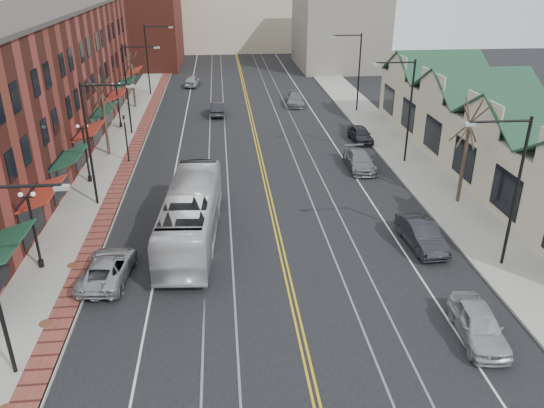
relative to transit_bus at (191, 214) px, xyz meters
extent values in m
plane|color=black|center=(5.00, -10.58, -1.61)|extent=(160.00, 160.00, 0.00)
cube|color=gray|center=(-7.00, 9.42, -1.54)|extent=(4.00, 120.00, 0.15)
cube|color=gray|center=(17.00, 9.42, -1.54)|extent=(4.00, 120.00, 0.15)
cube|color=maroon|center=(-14.00, 16.42, 3.89)|extent=(10.00, 50.00, 11.00)
cube|color=#BCAF90|center=(23.00, 9.42, 0.69)|extent=(8.00, 36.00, 4.60)
cube|color=maroon|center=(-11.00, 59.42, 5.39)|extent=(14.00, 18.00, 14.00)
cube|color=#BCAF90|center=(5.00, 74.42, 2.89)|extent=(22.00, 14.00, 9.00)
cube|color=slate|center=(20.00, 54.42, 3.89)|extent=(12.00, 16.00, 11.00)
cylinder|color=black|center=(-5.00, -10.58, 6.34)|extent=(3.00, 0.12, 0.12)
cube|color=#999999|center=(-3.50, -10.58, 6.24)|extent=(0.50, 0.25, 0.15)
cylinder|color=black|center=(-6.50, 5.42, 2.54)|extent=(0.16, 0.16, 8.00)
cylinder|color=black|center=(-5.00, 5.42, 6.34)|extent=(3.00, 0.12, 0.12)
cube|color=#999999|center=(-3.50, 5.42, 6.24)|extent=(0.50, 0.25, 0.15)
cylinder|color=black|center=(-6.50, 21.42, 2.54)|extent=(0.16, 0.16, 8.00)
cylinder|color=black|center=(-5.00, 21.42, 6.34)|extent=(3.00, 0.12, 0.12)
cube|color=#999999|center=(-3.50, 21.42, 6.24)|extent=(0.50, 0.25, 0.15)
cylinder|color=black|center=(-6.50, 37.42, 2.54)|extent=(0.16, 0.16, 8.00)
cylinder|color=black|center=(-5.00, 37.42, 6.34)|extent=(3.00, 0.12, 0.12)
cube|color=#999999|center=(-3.50, 37.42, 6.24)|extent=(0.50, 0.25, 0.15)
cylinder|color=black|center=(16.50, -4.58, 2.54)|extent=(0.16, 0.16, 8.00)
cylinder|color=black|center=(15.00, -4.58, 6.34)|extent=(3.00, 0.12, 0.12)
cube|color=#999999|center=(13.50, -4.58, 6.24)|extent=(0.50, 0.25, 0.15)
cylinder|color=black|center=(16.50, 11.42, 2.54)|extent=(0.16, 0.16, 8.00)
cylinder|color=black|center=(15.00, 11.42, 6.34)|extent=(3.00, 0.12, 0.12)
cube|color=#999999|center=(13.50, 11.42, 6.24)|extent=(0.50, 0.25, 0.15)
cylinder|color=black|center=(16.50, 27.42, 2.54)|extent=(0.16, 0.16, 8.00)
cylinder|color=black|center=(15.00, 27.42, 6.34)|extent=(3.00, 0.12, 0.12)
cube|color=#999999|center=(13.50, 27.42, 6.24)|extent=(0.50, 0.25, 0.15)
cylinder|color=black|center=(-7.80, -2.58, -1.26)|extent=(0.28, 0.28, 0.40)
cylinder|color=black|center=(-7.80, -2.58, 0.54)|extent=(0.14, 0.14, 4.00)
cube|color=black|center=(-7.80, -2.58, 2.54)|extent=(0.60, 0.06, 0.06)
sphere|color=white|center=(-8.10, -2.58, 2.69)|extent=(0.24, 0.24, 0.24)
sphere|color=white|center=(-7.50, -2.58, 2.69)|extent=(0.24, 0.24, 0.24)
cylinder|color=black|center=(-7.80, 9.42, -1.26)|extent=(0.28, 0.28, 0.40)
cylinder|color=black|center=(-7.80, 9.42, 0.54)|extent=(0.14, 0.14, 4.00)
cube|color=black|center=(-7.80, 9.42, 2.54)|extent=(0.60, 0.06, 0.06)
sphere|color=white|center=(-8.10, 9.42, 2.69)|extent=(0.24, 0.24, 0.24)
sphere|color=white|center=(-7.50, 9.42, 2.69)|extent=(0.24, 0.24, 0.24)
cylinder|color=black|center=(-7.80, 23.42, -1.26)|extent=(0.28, 0.28, 0.40)
cylinder|color=black|center=(-7.80, 23.42, 0.54)|extent=(0.14, 0.14, 4.00)
cube|color=black|center=(-7.80, 23.42, 2.54)|extent=(0.60, 0.06, 0.06)
sphere|color=white|center=(-8.10, 23.42, 2.69)|extent=(0.24, 0.24, 0.24)
sphere|color=white|center=(-7.50, 23.42, 2.69)|extent=(0.24, 0.24, 0.24)
cylinder|color=#382B21|center=(-7.50, 15.42, 0.99)|extent=(0.24, 0.24, 4.90)
cylinder|color=#382B21|center=(-7.50, 15.42, 3.54)|extent=(0.58, 1.37, 2.90)
cylinder|color=#382B21|center=(-7.50, 15.42, 3.54)|extent=(1.60, 0.66, 2.78)
cylinder|color=#382B21|center=(-7.50, 15.42, 3.54)|extent=(0.53, 1.23, 2.96)
cylinder|color=#382B21|center=(-7.50, 15.42, 3.54)|extent=(1.69, 1.03, 2.64)
cylinder|color=#382B21|center=(-7.50, 15.42, 3.54)|extent=(1.78, 1.29, 2.48)
cylinder|color=#382B21|center=(-7.50, 31.42, 0.81)|extent=(0.24, 0.24, 4.55)
cylinder|color=#382B21|center=(-7.50, 31.42, 3.19)|extent=(0.55, 1.28, 2.69)
cylinder|color=#382B21|center=(-7.50, 31.42, 3.19)|extent=(1.49, 0.62, 2.58)
cylinder|color=#382B21|center=(-7.50, 31.42, 3.19)|extent=(0.50, 1.15, 2.75)
cylinder|color=#382B21|center=(-7.50, 31.42, 3.19)|extent=(1.57, 0.97, 2.45)
cylinder|color=#382B21|center=(-7.50, 31.42, 3.19)|extent=(1.66, 1.20, 2.30)
cylinder|color=#382B21|center=(17.50, 3.42, 1.16)|extent=(0.24, 0.24, 5.25)
cylinder|color=#382B21|center=(17.50, 3.42, 3.89)|extent=(0.61, 1.46, 3.10)
cylinder|color=#382B21|center=(17.50, 3.42, 3.89)|extent=(1.70, 0.70, 2.97)
cylinder|color=#382B21|center=(17.50, 3.42, 3.89)|extent=(0.56, 1.31, 3.17)
cylinder|color=#382B21|center=(17.50, 3.42, 3.89)|extent=(1.80, 1.10, 2.82)
cylinder|color=#382B21|center=(17.50, 3.42, 3.89)|extent=(1.90, 1.37, 2.65)
cylinder|color=#592D19|center=(-6.20, -7.58, -1.45)|extent=(0.60, 0.60, 0.02)
cylinder|color=#592D19|center=(-6.20, -2.58, -1.45)|extent=(0.60, 0.60, 0.02)
cylinder|color=black|center=(-5.60, 13.42, 0.14)|extent=(0.12, 0.12, 3.20)
imported|color=black|center=(-5.60, 13.42, 1.89)|extent=(0.18, 0.15, 0.90)
imported|color=silver|center=(0.00, 0.00, 0.00)|extent=(3.51, 11.73, 3.22)
imported|color=#9FA2A6|center=(-4.11, -3.92, -0.95)|extent=(2.64, 4.97, 1.33)
imported|color=#ABADB2|center=(12.50, -10.22, -0.90)|extent=(2.09, 4.34, 1.43)
imported|color=black|center=(12.95, -2.10, -0.87)|extent=(1.82, 4.57, 1.48)
imported|color=slate|center=(12.50, 10.36, -0.93)|extent=(1.92, 4.69, 1.36)
imported|color=black|center=(14.30, 17.17, -0.93)|extent=(1.78, 4.05, 1.36)
imported|color=black|center=(1.53, 27.42, -0.93)|extent=(1.46, 4.16, 1.37)
imported|color=slate|center=(10.30, 30.96, -0.95)|extent=(2.36, 4.76, 1.33)
imported|color=#9A9DA1|center=(-1.64, 42.02, -0.91)|extent=(2.21, 4.32, 1.41)
camera|label=1|loc=(1.95, -27.63, 13.17)|focal=35.00mm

